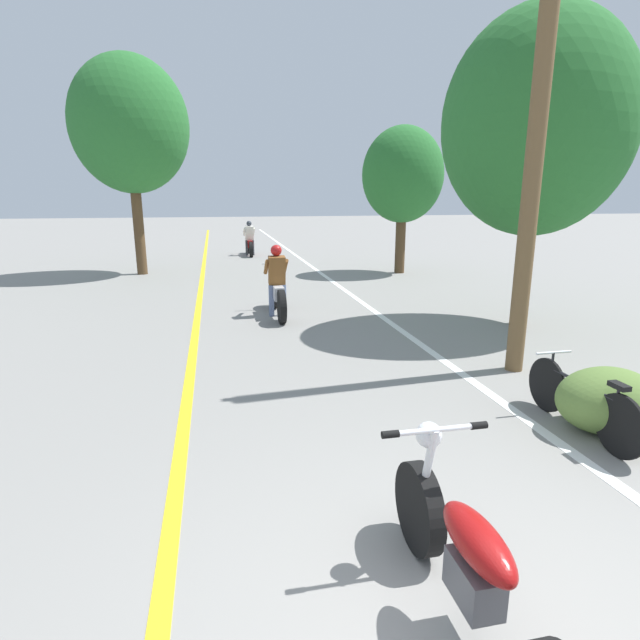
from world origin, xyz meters
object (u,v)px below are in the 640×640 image
object	(u,v)px
bicycle_parked	(581,401)
motorcycle_foreground	(471,569)
roadside_tree_left	(130,126)
roadside_tree_right_far	(403,175)
roadside_tree_right_near	(538,125)
motorcycle_rider_lead	(277,289)
motorcycle_rider_far	(250,243)
utility_pole	(537,127)

from	to	relation	value
bicycle_parked	motorcycle_foreground	bearing A→B (deg)	-138.86
roadside_tree_left	bicycle_parked	distance (m)	14.58
motorcycle_foreground	roadside_tree_right_far	bearing A→B (deg)	70.96
roadside_tree_right_far	bicycle_parked	size ratio (longest dim) A/B	2.65
roadside_tree_right_near	roadside_tree_right_far	size ratio (longest dim) A/B	1.24
roadside_tree_right_near	motorcycle_rider_lead	world-z (taller)	roadside_tree_right_near
roadside_tree_right_far	roadside_tree_left	bearing A→B (deg)	170.07
roadside_tree_right_near	roadside_tree_left	xyz separation A→B (m)	(-8.10, 8.35, 0.82)
roadside_tree_right_near	roadside_tree_left	distance (m)	11.66
roadside_tree_right_near	motorcycle_rider_far	bearing A→B (deg)	108.47
motorcycle_foreground	motorcycle_rider_lead	xyz separation A→B (m)	(-0.09, 8.10, 0.13)
roadside_tree_right_far	roadside_tree_left	distance (m)	8.47
roadside_tree_left	motorcycle_rider_far	xyz separation A→B (m)	(3.78, 4.57, -3.97)
motorcycle_foreground	bicycle_parked	bearing A→B (deg)	41.14
roadside_tree_right_far	motorcycle_rider_lead	world-z (taller)	roadside_tree_right_far
motorcycle_foreground	motorcycle_rider_far	size ratio (longest dim) A/B	1.04
utility_pole	bicycle_parked	size ratio (longest dim) A/B	3.73
motorcycle_foreground	motorcycle_rider_lead	bearing A→B (deg)	90.61
bicycle_parked	roadside_tree_right_near	bearing A→B (deg)	64.20
roadside_tree_right_near	bicycle_parked	xyz separation A→B (m)	(-2.05, -4.25, -3.35)
motorcycle_foreground	bicycle_parked	world-z (taller)	motorcycle_foreground
roadside_tree_right_far	motorcycle_rider_lead	bearing A→B (deg)	-132.13
utility_pole	motorcycle_rider_lead	distance (m)	5.75
motorcycle_rider_lead	bicycle_parked	distance (m)	6.50
roadside_tree_right_near	motorcycle_foreground	distance (m)	8.40
roadside_tree_right_far	motorcycle_foreground	size ratio (longest dim) A/B	2.10
roadside_tree_right_near	bicycle_parked	distance (m)	5.78
motorcycle_rider_lead	roadside_tree_right_far	bearing A→B (deg)	47.87
roadside_tree_left	motorcycle_rider_far	bearing A→B (deg)	50.39
roadside_tree_left	motorcycle_foreground	size ratio (longest dim) A/B	3.00
motorcycle_rider_lead	motorcycle_rider_far	xyz separation A→B (m)	(0.22, 11.16, -0.02)
motorcycle_rider_far	bicycle_parked	size ratio (longest dim) A/B	1.21
bicycle_parked	utility_pole	bearing A→B (deg)	76.52
motorcycle_foreground	roadside_tree_right_near	bearing A→B (deg)	54.95
utility_pole	motorcycle_rider_far	size ratio (longest dim) A/B	3.10
roadside_tree_left	bicycle_parked	size ratio (longest dim) A/B	3.78
roadside_tree_left	motorcycle_rider_far	world-z (taller)	roadside_tree_left
motorcycle_rider_lead	motorcycle_rider_far	bearing A→B (deg)	88.88
roadside_tree_right_near	roadside_tree_left	size ratio (longest dim) A/B	0.87
utility_pole	motorcycle_rider_lead	world-z (taller)	utility_pole
utility_pole	roadside_tree_right_near	size ratio (longest dim) A/B	1.14
roadside_tree_right_far	motorcycle_foreground	bearing A→B (deg)	-109.04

